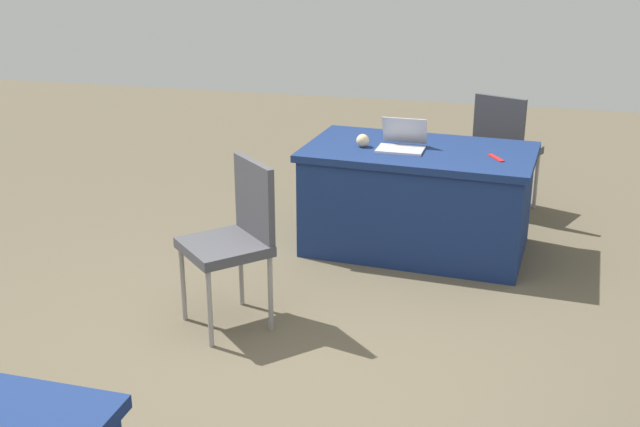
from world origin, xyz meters
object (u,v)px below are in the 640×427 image
(chair_tucked_right, at_px, (504,145))
(laptop_silver, at_px, (402,144))
(chair_near_front, at_px, (235,233))
(scissors_red, at_px, (496,158))
(yarn_ball, at_px, (363,140))
(table_foreground, at_px, (417,199))

(chair_tucked_right, distance_m, laptop_silver, 1.22)
(chair_near_front, distance_m, laptop_silver, 1.56)
(chair_tucked_right, bearing_deg, scissors_red, -68.57)
(chair_tucked_right, height_order, yarn_ball, chair_tucked_right)
(laptop_silver, bearing_deg, yarn_ball, 3.26)
(table_foreground, height_order, laptop_silver, laptop_silver)
(table_foreground, height_order, yarn_ball, yarn_ball)
(chair_tucked_right, relative_size, laptop_silver, 3.00)
(yarn_ball, height_order, scissors_red, yarn_ball)
(chair_near_front, height_order, laptop_silver, chair_near_front)
(chair_near_front, distance_m, scissors_red, 1.90)
(table_foreground, relative_size, scissors_red, 9.18)
(laptop_silver, distance_m, scissors_red, 0.66)
(yarn_ball, relative_size, scissors_red, 0.50)
(chair_tucked_right, xyz_separation_m, laptop_silver, (0.68, 0.99, 0.22))
(table_foreground, bearing_deg, laptop_silver, 20.38)
(table_foreground, relative_size, chair_near_front, 1.70)
(chair_near_front, bearing_deg, yarn_ball, -65.19)
(yarn_ball, xyz_separation_m, scissors_red, (-0.92, 0.07, -0.04))
(chair_near_front, xyz_separation_m, yarn_ball, (-0.47, -1.35, 0.23))
(table_foreground, bearing_deg, chair_near_front, 58.35)
(table_foreground, bearing_deg, yarn_ball, 7.61)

